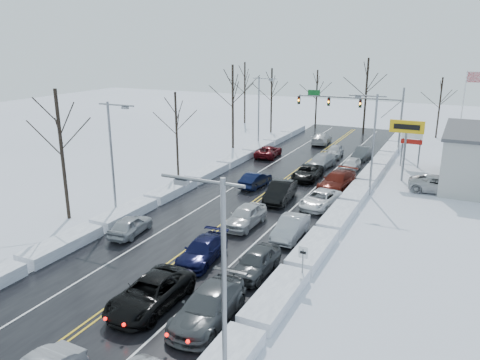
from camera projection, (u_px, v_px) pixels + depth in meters
The scene contains 42 objects.
ground at pixel (235, 216), 36.89m from camera, with size 160.00×160.00×0.00m, color silver.
road_surface at pixel (246, 208), 38.61m from camera, with size 14.00×84.00×0.01m, color black.
snow_bank_left at pixel (169, 196), 41.78m from camera, with size 1.80×72.00×0.75m, color white.
snow_bank_right at pixel (336, 223), 35.45m from camera, with size 1.80×72.00×0.75m, color white.
traffic_signal_mast at pixel (360, 106), 58.05m from camera, with size 13.28×0.39×8.00m.
tires_plus_sign at pixel (407, 131), 44.89m from camera, with size 3.20×0.34×6.00m.
used_vehicles_sign at pixel (412, 137), 50.55m from camera, with size 2.20×0.22×4.65m.
speed_limit_sign at pixel (303, 258), 26.10m from camera, with size 0.55×0.09×2.35m.
flagpole at pixel (464, 106), 54.77m from camera, with size 1.87×1.20×10.00m.
streetlight_se at pixel (219, 278), 16.38m from camera, with size 3.20×0.25×9.00m.
streetlight_ne at pixel (372, 137), 40.55m from camera, with size 3.20×0.25×9.00m.
streetlight_sw at pixel (113, 151), 35.38m from camera, with size 3.20×0.25×9.00m.
streetlight_nw at pixel (260, 106), 59.54m from camera, with size 3.20×0.25×9.00m.
tree_left_b at pixel (59, 130), 34.51m from camera, with size 4.00×4.00×10.00m.
tree_left_c at pixel (176, 118), 46.47m from camera, with size 3.40×3.40×8.50m.
tree_left_d at pixel (233, 91), 58.45m from camera, with size 4.20×4.20×10.50m.
tree_left_e at pixel (272, 88), 68.84m from camera, with size 3.80×3.80×9.50m.
tree_far_a at pixel (245, 81), 76.92m from camera, with size 4.00×4.00×10.00m.
tree_far_b at pixel (317, 88), 72.98m from camera, with size 3.60×3.60×9.00m.
tree_far_c at pixel (367, 81), 67.52m from camera, with size 4.40×4.40×11.00m.
tree_far_d at pixel (441, 96), 65.15m from camera, with size 3.40×3.40×8.50m.
queued_car_2 at pixel (151, 306), 24.37m from camera, with size 2.59×5.61×1.56m, color black.
queued_car_3 at pixel (203, 261), 29.45m from camera, with size 1.96×4.82×1.40m, color black.
queued_car_4 at pixel (245, 226), 34.99m from camera, with size 1.87×4.66×1.59m, color #BABABD.
queued_car_5 at pixel (280, 201), 40.51m from camera, with size 1.78×5.10×1.68m, color black.
queued_car_6 at pixel (307, 179), 46.87m from camera, with size 2.30×4.99×1.39m, color black.
queued_car_7 at pixel (321, 167), 51.16m from camera, with size 2.06×5.07×1.47m, color #989BA0.
queued_car_8 at pixel (335, 157), 55.86m from camera, with size 1.67×4.16×1.42m, color #A3A6AB.
queued_car_11 at pixel (209, 320), 23.15m from camera, with size 2.27×5.58×1.62m, color #414447.
queued_car_12 at pixel (256, 273), 27.83m from camera, with size 1.80×4.47×1.52m, color #383A3C.
queued_car_13 at pixel (290, 237), 32.93m from camera, with size 1.58×4.54×1.49m, color #96989D.
queued_car_14 at pixel (320, 207), 39.00m from camera, with size 2.27×4.92×1.37m, color white.
queued_car_15 at pixel (337, 189), 43.60m from camera, with size 2.31×5.68×1.65m, color #4C110A.
queued_car_16 at pixel (350, 170), 49.97m from camera, with size 1.61×4.01×1.37m, color silver.
queued_car_17 at pixel (362, 159), 54.89m from camera, with size 1.48×4.25×1.40m, color #424547.
oncoming_car_0 at pixel (255, 187), 44.40m from camera, with size 1.48×4.23×1.39m, color black.
oncoming_car_1 at pixel (268, 157), 55.88m from camera, with size 2.25×4.88×1.36m, color #520B10.
oncoming_car_2 at pixel (321, 144), 62.88m from camera, with size 2.09×5.15×1.49m, color #B9B8BB.
oncoming_car_3 at pixel (131, 234), 33.47m from camera, with size 1.64×4.08×1.39m, color #9EA1A6.
parked_car_0 at pixel (440, 193), 42.60m from camera, with size 2.56×5.55×1.54m, color #B9B9BB.
parked_car_1 at pixel (475, 187), 44.31m from camera, with size 2.04×5.02×1.46m, color #3A3C3E.
parked_car_2 at pixel (453, 174), 48.68m from camera, with size 1.79×4.46×1.52m, color black.
Camera 1 is at (15.36, -30.93, 13.29)m, focal length 35.00 mm.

